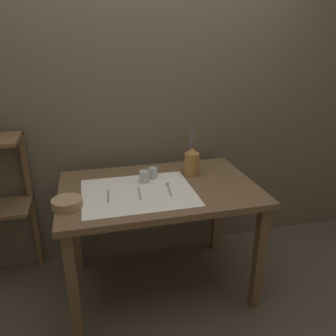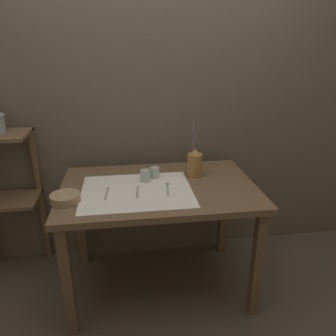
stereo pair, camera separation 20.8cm
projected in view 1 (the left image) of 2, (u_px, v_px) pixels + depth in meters
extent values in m
plane|color=brown|center=(160.00, 284.00, 2.40)|extent=(12.00, 12.00, 0.00)
cube|color=brown|center=(143.00, 108.00, 2.43)|extent=(7.00, 0.06, 2.40)
cube|color=brown|center=(159.00, 189.00, 2.12)|extent=(1.26, 0.82, 0.04)
cube|color=brown|center=(73.00, 290.00, 1.82)|extent=(0.06, 0.06, 0.75)
cube|color=brown|center=(259.00, 259.00, 2.07)|extent=(0.06, 0.06, 0.75)
cube|color=brown|center=(75.00, 225.00, 2.45)|extent=(0.06, 0.06, 0.75)
cube|color=brown|center=(217.00, 208.00, 2.71)|extent=(0.06, 0.06, 0.75)
cube|color=brown|center=(32.00, 203.00, 2.41)|extent=(0.04, 0.04, 1.09)
cube|color=white|center=(138.00, 192.00, 2.02)|extent=(0.69, 0.55, 0.00)
cylinder|color=olive|center=(192.00, 164.00, 2.27)|extent=(0.10, 0.10, 0.16)
cone|color=olive|center=(192.00, 151.00, 2.23)|extent=(0.08, 0.08, 0.04)
cylinder|color=slate|center=(193.00, 134.00, 2.18)|extent=(0.05, 0.01, 0.19)
cylinder|color=slate|center=(190.00, 135.00, 2.20)|extent=(0.01, 0.03, 0.17)
cylinder|color=slate|center=(193.00, 134.00, 2.17)|extent=(0.05, 0.02, 0.20)
cylinder|color=#9E7F5B|center=(67.00, 203.00, 1.84)|extent=(0.17, 0.17, 0.05)
cylinder|color=#B7C1BC|center=(144.00, 177.00, 2.15)|extent=(0.06, 0.06, 0.08)
cylinder|color=#B7C1BC|center=(153.00, 173.00, 2.21)|extent=(0.06, 0.06, 0.07)
cube|color=#939399|center=(108.00, 196.00, 1.96)|extent=(0.03, 0.17, 0.00)
cube|color=#939399|center=(139.00, 193.00, 2.00)|extent=(0.03, 0.17, 0.00)
cube|color=#939399|center=(169.00, 190.00, 2.04)|extent=(0.03, 0.17, 0.00)
sphere|color=#939399|center=(167.00, 184.00, 2.12)|extent=(0.02, 0.02, 0.02)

